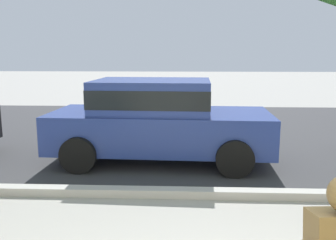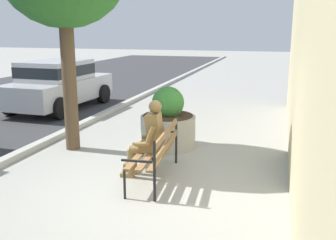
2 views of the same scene
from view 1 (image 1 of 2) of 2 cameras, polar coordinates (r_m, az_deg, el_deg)
name	(u,v)px [view 1 (image 1 of 2)]	position (r m, az deg, el deg)	size (l,w,h in m)	color
street_surface	(207,131)	(9.83, 6.08, -1.68)	(60.00, 9.00, 0.01)	#38383A
curb_stone	(226,194)	(5.41, 9.03, -11.28)	(60.00, 0.20, 0.12)	#B2AFA8
parked_car_blue	(157,118)	(6.93, -1.66, 0.34)	(4.16, 2.05, 1.56)	navy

